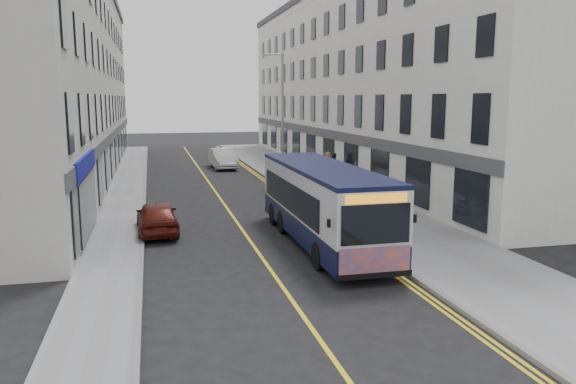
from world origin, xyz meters
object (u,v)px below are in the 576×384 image
bicycle (381,208)px  car_white (223,158)px  streetlamp (281,115)px  pedestrian_near (328,168)px  car_maroon (157,217)px  pedestrian_far (335,167)px  city_bus (322,202)px

bicycle → car_white: size_ratio=0.43×
car_white → streetlamp: bearing=-79.1°
pedestrian_near → car_maroon: (-10.45, -10.20, -0.44)m
bicycle → pedestrian_far: bearing=-9.7°
streetlamp → car_maroon: bearing=-125.6°
streetlamp → pedestrian_near: 4.38m
streetlamp → city_bus: (-1.64, -13.77, -2.78)m
car_white → city_bus: bearing=-90.9°
city_bus → pedestrian_near: bearing=71.3°
streetlamp → pedestrian_far: streetlamp is taller
city_bus → bicycle: size_ratio=5.11×
pedestrian_near → car_maroon: pedestrian_near is taller
streetlamp → bicycle: size_ratio=4.04×
city_bus → pedestrian_far: size_ratio=5.77×
streetlamp → pedestrian_near: size_ratio=4.06×
streetlamp → city_bus: 14.14m
streetlamp → car_maroon: (-7.57, -10.58, -3.72)m
city_bus → pedestrian_far: city_bus is taller
streetlamp → bicycle: 11.62m
pedestrian_far → city_bus: bearing=-112.4°
bicycle → pedestrian_far: (1.79, 11.86, 0.36)m
streetlamp → bicycle: streetlamp is taller
pedestrian_far → pedestrian_near: bearing=-124.5°
streetlamp → bicycle: bearing=-79.7°
pedestrian_near → pedestrian_far: pedestrian_near is taller
city_bus → car_maroon: 6.80m
city_bus → bicycle: city_bus is taller
pedestrian_far → car_white: pedestrian_far is taller
streetlamp → pedestrian_near: bearing=-7.5°
car_white → car_maroon: 21.07m
pedestrian_far → bicycle: bearing=-101.0°
pedestrian_far → car_maroon: bearing=-136.7°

